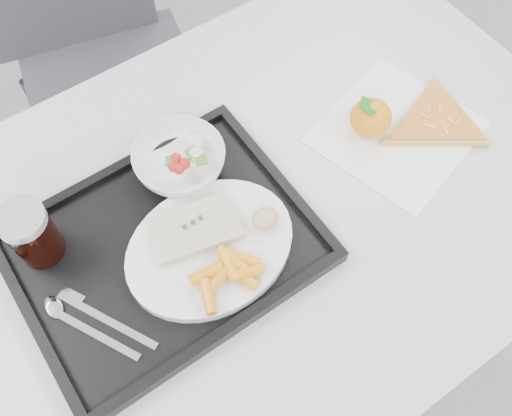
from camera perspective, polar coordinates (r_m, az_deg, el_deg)
table at (r=1.00m, az=-0.23°, el=-1.66°), size 1.20×0.80×0.75m
chair at (r=1.51m, az=-16.01°, el=15.37°), size 0.51×0.51×0.93m
tray at (r=0.90m, az=-9.09°, el=-4.02°), size 0.45×0.35×0.03m
dinner_plate at (r=0.88m, az=-4.62°, el=-3.95°), size 0.27×0.27×0.02m
fish_fillet at (r=0.88m, az=-6.11°, el=-2.04°), size 0.15×0.11×0.03m
bread_roll at (r=0.87m, az=0.91°, el=-1.09°), size 0.05×0.05×0.03m
salad_bowl at (r=0.95m, az=-7.64°, el=4.74°), size 0.15×0.15×0.05m
cola_glass at (r=0.90m, az=-21.55°, el=-2.38°), size 0.07×0.07×0.11m
cutlery at (r=0.88m, az=-16.78°, el=-10.53°), size 0.12×0.16×0.01m
napkin at (r=1.05m, az=13.86°, el=7.42°), size 0.30×0.30×0.00m
tangerine at (r=1.01m, az=11.40°, el=8.83°), size 0.09×0.09×0.07m
pizza_slice at (r=1.07m, az=17.51°, el=8.32°), size 0.26×0.26×0.02m
carrot_pile at (r=0.84m, az=-2.76°, el=-6.44°), size 0.11×0.08×0.03m
salad_contents at (r=0.94m, az=-6.74°, el=5.55°), size 0.08×0.07×0.02m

